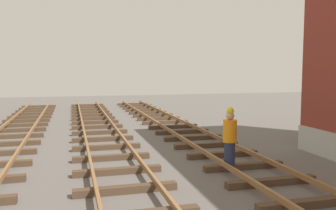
% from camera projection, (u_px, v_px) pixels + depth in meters
% --- Properties ---
extents(track_worker_foreground, '(0.40, 0.40, 1.87)m').
position_uv_depth(track_worker_foreground, '(230.00, 139.00, 10.48)').
color(track_worker_foreground, '#262D4C').
rests_on(track_worker_foreground, ground).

